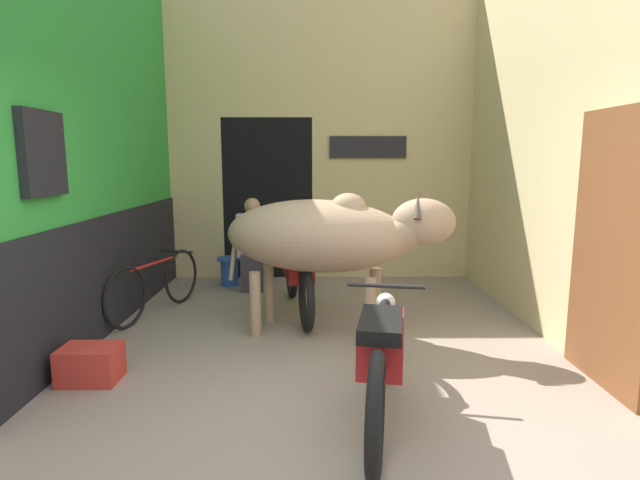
{
  "coord_description": "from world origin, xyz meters",
  "views": [
    {
      "loc": [
        -0.07,
        -2.86,
        1.72
      ],
      "look_at": [
        -0.03,
        1.95,
        0.94
      ],
      "focal_mm": 28.0,
      "sensor_mm": 36.0,
      "label": 1
    }
  ],
  "objects_px": {
    "plastic_stool": "(230,270)",
    "motorcycle_near": "(382,353)",
    "bicycle": "(156,285)",
    "cow": "(328,236)",
    "shopkeeper_seated": "(253,243)",
    "crate": "(90,364)",
    "motorcycle_far": "(298,273)"
  },
  "relations": [
    {
      "from": "motorcycle_near",
      "to": "motorcycle_far",
      "type": "relative_size",
      "value": 0.99
    },
    {
      "from": "bicycle",
      "to": "crate",
      "type": "xyz_separation_m",
      "value": [
        0.02,
        -1.72,
        -0.19
      ]
    },
    {
      "from": "motorcycle_near",
      "to": "plastic_stool",
      "type": "distance_m",
      "value": 3.93
    },
    {
      "from": "bicycle",
      "to": "crate",
      "type": "distance_m",
      "value": 1.73
    },
    {
      "from": "motorcycle_far",
      "to": "bicycle",
      "type": "xyz_separation_m",
      "value": [
        -1.58,
        -0.05,
        -0.12
      ]
    },
    {
      "from": "bicycle",
      "to": "shopkeeper_seated",
      "type": "xyz_separation_m",
      "value": [
        0.95,
        1.07,
        0.3
      ]
    },
    {
      "from": "plastic_stool",
      "to": "motorcycle_near",
      "type": "bearing_deg",
      "value": -65.62
    },
    {
      "from": "motorcycle_near",
      "to": "cow",
      "type": "bearing_deg",
      "value": 101.14
    },
    {
      "from": "bicycle",
      "to": "plastic_stool",
      "type": "xyz_separation_m",
      "value": [
        0.6,
        1.29,
        -0.12
      ]
    },
    {
      "from": "cow",
      "to": "plastic_stool",
      "type": "xyz_separation_m",
      "value": [
        -1.3,
        1.95,
        -0.78
      ]
    },
    {
      "from": "crate",
      "to": "shopkeeper_seated",
      "type": "bearing_deg",
      "value": 71.46
    },
    {
      "from": "cow",
      "to": "shopkeeper_seated",
      "type": "bearing_deg",
      "value": 118.69
    },
    {
      "from": "bicycle",
      "to": "plastic_stool",
      "type": "bearing_deg",
      "value": 65.09
    },
    {
      "from": "shopkeeper_seated",
      "to": "crate",
      "type": "distance_m",
      "value": 2.98
    },
    {
      "from": "bicycle",
      "to": "cow",
      "type": "bearing_deg",
      "value": -19.26
    },
    {
      "from": "motorcycle_near",
      "to": "motorcycle_far",
      "type": "distance_m",
      "value": 2.42
    },
    {
      "from": "motorcycle_far",
      "to": "plastic_stool",
      "type": "xyz_separation_m",
      "value": [
        -0.98,
        1.24,
        -0.25
      ]
    },
    {
      "from": "motorcycle_near",
      "to": "crate",
      "type": "distance_m",
      "value": 2.29
    },
    {
      "from": "plastic_stool",
      "to": "crate",
      "type": "distance_m",
      "value": 3.06
    },
    {
      "from": "motorcycle_near",
      "to": "crate",
      "type": "height_order",
      "value": "motorcycle_near"
    },
    {
      "from": "cow",
      "to": "plastic_stool",
      "type": "distance_m",
      "value": 2.47
    },
    {
      "from": "motorcycle_near",
      "to": "shopkeeper_seated",
      "type": "relative_size",
      "value": 1.58
    },
    {
      "from": "motorcycle_near",
      "to": "plastic_stool",
      "type": "relative_size",
      "value": 4.9
    },
    {
      "from": "shopkeeper_seated",
      "to": "motorcycle_near",
      "type": "bearing_deg",
      "value": -69.3
    },
    {
      "from": "motorcycle_far",
      "to": "motorcycle_near",
      "type": "bearing_deg",
      "value": -74.8
    },
    {
      "from": "cow",
      "to": "motorcycle_near",
      "type": "xyz_separation_m",
      "value": [
        0.32,
        -1.62,
        -0.53
      ]
    },
    {
      "from": "plastic_stool",
      "to": "bicycle",
      "type": "bearing_deg",
      "value": -114.91
    },
    {
      "from": "crate",
      "to": "plastic_stool",
      "type": "bearing_deg",
      "value": 79.04
    },
    {
      "from": "motorcycle_near",
      "to": "plastic_stool",
      "type": "xyz_separation_m",
      "value": [
        -1.62,
        3.57,
        -0.24
      ]
    },
    {
      "from": "cow",
      "to": "shopkeeper_seated",
      "type": "height_order",
      "value": "cow"
    },
    {
      "from": "motorcycle_far",
      "to": "shopkeeper_seated",
      "type": "distance_m",
      "value": 1.21
    },
    {
      "from": "shopkeeper_seated",
      "to": "crate",
      "type": "bearing_deg",
      "value": -108.54
    }
  ]
}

